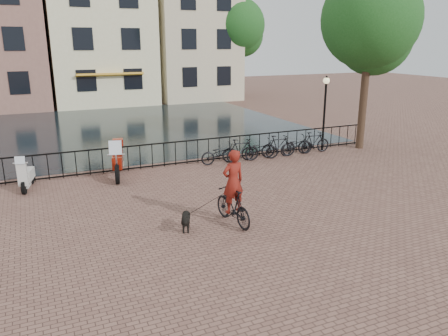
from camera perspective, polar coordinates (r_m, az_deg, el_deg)
name	(u,v)px	position (r m, az deg, el deg)	size (l,w,h in m)	color
ground	(271,241)	(11.65, 6.11, -9.47)	(100.00, 100.00, 0.00)	brown
canal_water	(129,127)	(27.34, -12.36, 5.24)	(20.00, 20.00, 0.00)	black
railing	(176,154)	(18.43, -6.35, 1.89)	(20.00, 0.05, 1.02)	black
canal_house_mid	(97,30)	(39.48, -16.21, 16.88)	(8.00, 9.50, 11.80)	beige
canal_house_right	(188,22)	(41.46, -4.73, 18.41)	(7.00, 9.00, 13.30)	beige
tree_near_right	(371,20)	(21.91, 18.60, 17.89)	(4.48, 4.48, 8.24)	black
tree_far_right	(237,25)	(40.02, 1.77, 18.11)	(4.76, 4.76, 8.76)	black
lamp_post	(325,101)	(21.02, 13.07, 8.55)	(0.30, 0.30, 3.45)	black
cyclist	(233,192)	(12.29, 1.19, -3.11)	(0.86, 1.91, 2.55)	black
dog	(186,221)	(12.14, -5.00, -6.89)	(0.56, 0.88, 0.56)	black
motorcycle	(117,156)	(17.15, -13.74, 1.58)	(1.08, 2.41, 1.67)	maroon
scooter	(26,170)	(16.81, -24.42, -0.24)	(0.74, 1.54, 1.38)	beige
parked_bike_0	(220,154)	(18.51, -0.46, 1.89)	(0.60, 1.72, 0.90)	black
parked_bike_1	(241,150)	(18.88, 2.18, 2.32)	(0.47, 1.66, 1.00)	black
parked_bike_2	(260,149)	(19.32, 4.71, 2.45)	(0.60, 1.72, 0.90)	black
parked_bike_3	(279,146)	(19.77, 7.13, 2.84)	(0.47, 1.66, 1.00)	black
parked_bike_4	(296,145)	(20.28, 9.43, 2.95)	(0.60, 1.72, 0.90)	black
parked_bike_5	(314,142)	(20.80, 11.63, 3.30)	(0.47, 1.66, 1.00)	black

